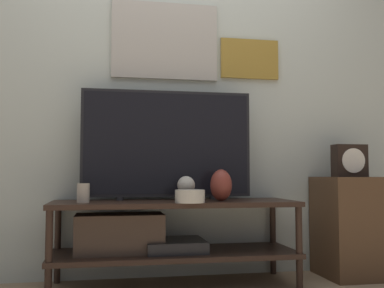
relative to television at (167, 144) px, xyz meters
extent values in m
cube|color=beige|center=(0.03, 0.19, 0.47)|extent=(6.40, 0.06, 2.70)
cube|color=#B2ADA3|center=(0.00, 0.15, 0.72)|extent=(0.73, 0.02, 0.53)
cube|color=#B2BCC6|center=(0.00, 0.14, 0.72)|extent=(0.69, 0.01, 0.50)
cube|color=olive|center=(0.60, 0.15, 0.62)|extent=(0.42, 0.02, 0.28)
cube|color=#2D2D33|center=(0.60, 0.14, 0.62)|extent=(0.38, 0.01, 0.25)
cube|color=black|center=(0.03, -0.11, -0.38)|extent=(1.49, 0.49, 0.03)
cube|color=black|center=(0.03, -0.11, -0.68)|extent=(1.49, 0.49, 0.03)
cylinder|color=black|center=(-0.68, -0.32, -0.62)|extent=(0.04, 0.04, 0.52)
cylinder|color=black|center=(0.75, -0.32, -0.62)|extent=(0.04, 0.04, 0.52)
cylinder|color=black|center=(-0.68, 0.11, -0.62)|extent=(0.04, 0.04, 0.52)
cylinder|color=black|center=(0.75, 0.11, -0.62)|extent=(0.04, 0.04, 0.52)
cube|color=black|center=(0.03, -0.11, -0.63)|extent=(0.36, 0.35, 0.07)
cube|color=#47382D|center=(-0.30, -0.11, -0.55)|extent=(0.52, 0.27, 0.23)
cylinder|color=black|center=(-0.30, 0.00, -0.35)|extent=(0.05, 0.05, 0.02)
cylinder|color=black|center=(0.30, 0.00, -0.35)|extent=(0.05, 0.05, 0.02)
cube|color=black|center=(0.00, 0.00, 0.00)|extent=(1.09, 0.04, 0.68)
cube|color=black|center=(0.00, -0.01, 0.00)|extent=(1.06, 0.01, 0.65)
cylinder|color=beige|center=(0.09, -0.30, -0.32)|extent=(0.17, 0.17, 0.07)
ellipsoid|color=brown|center=(0.31, -0.18, -0.26)|extent=(0.13, 0.15, 0.19)
cylinder|color=#C1B29E|center=(-0.51, -0.19, -0.30)|extent=(0.07, 0.07, 0.11)
cylinder|color=beige|center=(0.10, -0.12, -0.34)|extent=(0.08, 0.08, 0.04)
sphere|color=beige|center=(0.10, -0.12, -0.26)|extent=(0.11, 0.11, 0.11)
cube|color=#513823|center=(1.25, -0.07, -0.55)|extent=(0.44, 0.42, 0.66)
cube|color=black|center=(1.24, -0.05, -0.11)|extent=(0.22, 0.10, 0.22)
cylinder|color=white|center=(1.24, -0.11, -0.11)|extent=(0.17, 0.01, 0.17)
camera|label=1|loc=(-0.37, -2.86, -0.19)|focal=42.00mm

